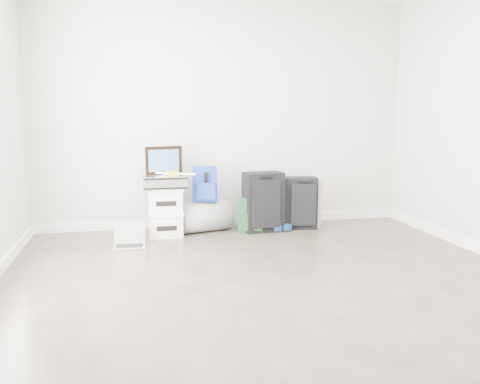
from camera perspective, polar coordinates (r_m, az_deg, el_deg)
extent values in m
plane|color=#312B24|center=(3.98, 4.73, -11.54)|extent=(5.00, 5.00, 0.00)
cube|color=silver|center=(6.16, -1.82, 8.66)|extent=(4.50, 0.02, 2.70)
cube|color=white|center=(6.30, -1.74, -3.25)|extent=(4.50, 0.02, 0.10)
cube|color=white|center=(5.79, -8.32, -3.74)|extent=(0.38, 0.30, 0.24)
cube|color=white|center=(5.76, -8.35, -2.40)|extent=(0.39, 0.32, 0.04)
cube|color=white|center=(5.74, -8.38, -1.05)|extent=(0.38, 0.30, 0.24)
cube|color=white|center=(5.71, -8.41, 0.32)|extent=(0.39, 0.32, 0.04)
cube|color=#B2B2B7|center=(5.70, -8.43, 1.17)|extent=(0.47, 0.35, 0.14)
cube|color=black|center=(5.77, -8.55, 3.53)|extent=(0.42, 0.13, 0.32)
cube|color=#245592|center=(5.76, -8.54, 3.52)|extent=(0.34, 0.09, 0.24)
cube|color=gold|center=(5.68, -7.64, 2.10)|extent=(0.13, 0.13, 0.05)
cube|color=white|center=(5.80, -7.09, 2.26)|extent=(0.15, 0.26, 0.02)
cube|color=white|center=(5.73, -8.92, 2.14)|extent=(0.26, 0.15, 0.02)
cube|color=white|center=(5.55, -8.21, 1.92)|extent=(0.15, 0.26, 0.02)
cube|color=white|center=(5.62, -6.33, 2.05)|extent=(0.26, 0.15, 0.02)
cylinder|color=gray|center=(5.95, -3.97, -2.70)|extent=(0.66, 0.50, 0.37)
cube|color=navy|center=(5.87, -3.98, 0.92)|extent=(0.30, 0.21, 0.40)
cube|color=navy|center=(5.78, -3.85, 0.12)|extent=(0.21, 0.08, 0.19)
cube|color=black|center=(5.94, 2.60, -1.10)|extent=(0.47, 0.31, 0.69)
cube|color=black|center=(5.80, 2.96, -1.36)|extent=(0.34, 0.07, 0.55)
cube|color=black|center=(5.75, 2.97, 1.83)|extent=(0.14, 0.04, 0.03)
cube|color=#13361F|center=(5.91, 1.20, -2.58)|extent=(0.32, 0.24, 0.40)
cube|color=#13361F|center=(5.84, 1.41, -3.42)|extent=(0.22, 0.11, 0.19)
cube|color=black|center=(6.11, 6.77, -1.22)|extent=(0.43, 0.29, 0.62)
cube|color=black|center=(5.99, 7.16, -1.44)|extent=(0.30, 0.08, 0.49)
cube|color=black|center=(5.95, 7.20, 1.27)|extent=(0.14, 0.05, 0.03)
cube|color=black|center=(6.02, 3.81, -4.23)|extent=(0.14, 0.26, 0.02)
cube|color=#174C8A|center=(6.01, 3.82, -3.85)|extent=(0.13, 0.25, 0.06)
cube|color=black|center=(6.05, 4.80, -4.17)|extent=(0.17, 0.26, 0.02)
cube|color=#174C8A|center=(6.04, 4.81, -3.80)|extent=(0.16, 0.25, 0.06)
cylinder|color=tan|center=(6.22, 8.28, -1.34)|extent=(0.18, 0.18, 0.56)
cube|color=silver|center=(5.41, -12.31, -6.01)|extent=(0.33, 0.24, 0.01)
cube|color=black|center=(5.41, -12.32, -5.93)|extent=(0.29, 0.17, 0.00)
cube|color=black|center=(5.49, -12.27, -4.56)|extent=(0.32, 0.03, 0.21)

